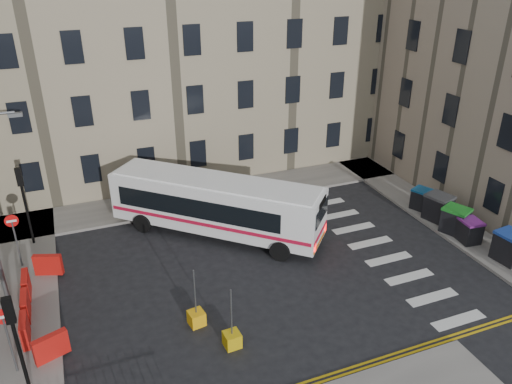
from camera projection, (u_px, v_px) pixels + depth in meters
ground at (304, 263)px, 23.88m from camera, size 120.00×120.00×0.00m
pavement_north at (145, 206)px, 29.05m from camera, size 36.00×3.20×0.15m
pavement_east at (407, 196)px, 30.17m from camera, size 2.40×26.00×0.15m
terrace_north at (95, 38)px, 30.76m from camera, size 38.30×10.80×17.20m
traffic_light_nw at (23, 194)px, 24.09m from camera, size 0.28×0.22×4.10m
traffic_light_sw at (15, 334)px, 15.30m from camera, size 0.28×0.22×4.10m
no_entry_north at (14, 230)px, 22.59m from camera, size 0.60×0.08×3.00m
no_entry_south at (6, 328)px, 16.74m from camera, size 0.60×0.08×3.00m
roadworks_barriers at (35, 304)px, 20.09m from camera, size 1.66×6.26×1.00m
bus at (216, 204)px, 25.67m from camera, size 9.89×9.34×3.03m
wheelie_bin_a at (510, 247)px, 23.53m from camera, size 1.28×1.43×1.45m
wheelie_bin_b at (469, 231)px, 25.14m from camera, size 1.06×1.19×1.20m
wheelie_bin_c at (455, 220)px, 25.95m from camera, size 1.50×1.58×1.38m
wheelie_bin_d at (438, 207)px, 27.17m from camera, size 1.47×1.58×1.45m
wheelie_bin_e at (422, 199)px, 28.35m from camera, size 1.31×1.38×1.20m
bollard_yellow at (197, 318)px, 19.85m from camera, size 0.69×0.69×0.60m
bollard_chevron at (232, 340)px, 18.76m from camera, size 0.64×0.64×0.60m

